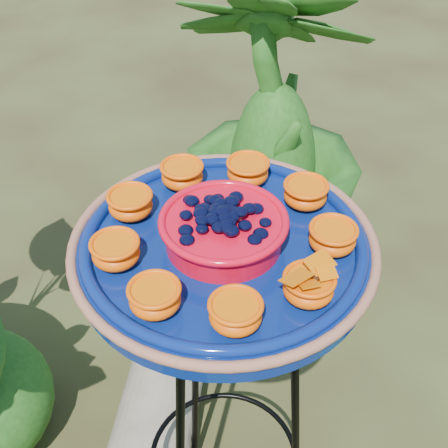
{
  "coord_description": "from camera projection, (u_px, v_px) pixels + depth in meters",
  "views": [
    {
      "loc": [
        -0.44,
        -0.51,
        1.58
      ],
      "look_at": [
        0.02,
        0.05,
        0.96
      ],
      "focal_mm": 50.0,
      "sensor_mm": 36.0,
      "label": 1
    }
  ],
  "objects": [
    {
      "name": "driftwood_log",
      "position": [
        158.0,
        414.0,
        1.68
      ],
      "size": [
        0.61,
        0.59,
        0.21
      ],
      "primitive_type": "cylinder",
      "rotation": [
        0.0,
        1.57,
        0.76
      ],
      "color": "tan",
      "rests_on": "ground"
    },
    {
      "name": "feeder_dish",
      "position": [
        224.0,
        244.0,
        0.95
      ],
      "size": [
        0.55,
        0.55,
        0.11
      ],
      "rotation": [
        0.0,
        0.0,
        -0.25
      ],
      "color": "navy",
      "rests_on": "tripod_stand"
    },
    {
      "name": "shrub_back_right",
      "position": [
        274.0,
        133.0,
        1.98
      ],
      "size": [
        0.82,
        0.82,
        1.04
      ],
      "primitive_type": "imported",
      "rotation": [
        0.0,
        0.0,
        2.33
      ],
      "color": "#1B4913",
      "rests_on": "ground"
    },
    {
      "name": "tripod_stand",
      "position": [
        224.0,
        394.0,
        1.21
      ],
      "size": [
        0.39,
        0.39,
        0.9
      ],
      "rotation": [
        0.0,
        0.0,
        -0.25
      ],
      "color": "black",
      "rests_on": "ground"
    }
  ]
}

